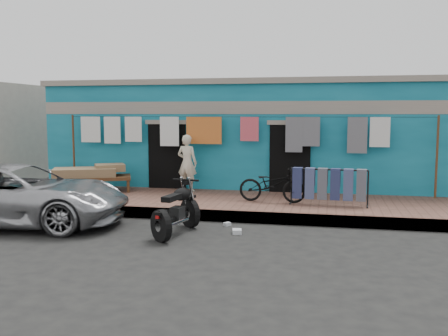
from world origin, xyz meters
TOP-DOWN VIEW (x-y plane):
  - ground at (0.00, 0.00)m, footprint 80.00×80.00m
  - sidewalk at (0.00, 3.00)m, footprint 28.00×3.00m
  - curb at (0.00, 1.55)m, footprint 28.00×0.10m
  - building at (-0.00, 6.99)m, footprint 12.20×5.20m
  - clothesline at (-0.41, 4.25)m, footprint 10.06×0.06m
  - car at (-4.18, 0.30)m, footprint 5.07×2.82m
  - seated_person at (-1.48, 4.04)m, footprint 0.62×0.47m
  - bicycle at (1.01, 2.87)m, footprint 1.65×0.69m
  - motorcycle at (-0.59, 0.22)m, footprint 1.05×1.80m
  - charpoy at (-4.00, 3.47)m, footprint 2.85×2.56m
  - jeans_rack at (2.36, 2.76)m, footprint 1.91×0.61m
  - litter_a at (-0.86, 1.01)m, footprint 0.20×0.20m
  - litter_b at (0.25, 1.16)m, footprint 0.17×0.18m
  - litter_c at (0.59, 0.51)m, footprint 0.22×0.25m

SIDE VIEW (x-z plane):
  - ground at x=0.00m, z-range 0.00..0.00m
  - litter_a at x=-0.86m, z-range 0.00..0.07m
  - litter_b at x=0.25m, z-range 0.00..0.07m
  - litter_c at x=0.59m, z-range 0.00..0.09m
  - sidewalk at x=0.00m, z-range 0.00..0.25m
  - curb at x=0.00m, z-range 0.00..0.25m
  - motorcycle at x=-0.59m, z-range 0.00..1.05m
  - charpoy at x=-4.00m, z-range 0.25..0.96m
  - car at x=-4.18m, z-range 0.00..1.36m
  - jeans_rack at x=2.36m, z-range 0.25..1.14m
  - bicycle at x=1.01m, z-range 0.25..1.29m
  - seated_person at x=-1.48m, z-range 0.25..1.82m
  - building at x=0.00m, z-range 0.01..3.37m
  - clothesline at x=-0.41m, z-range 0.77..2.87m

